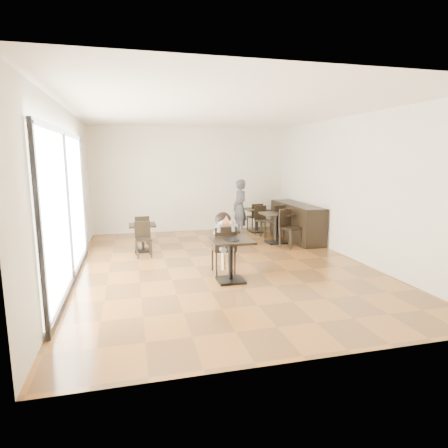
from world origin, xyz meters
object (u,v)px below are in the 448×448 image
object	(u,v)px
chair_back_b	(263,221)
adult_patron	(240,207)
child_chair	(223,249)
chair_left_a	(142,231)
child	(223,243)
chair_mid_b	(290,229)
cafe_table_left	(143,238)
child_table	(231,260)
chair_left_b	(144,240)
chair_mid_a	(274,222)
cafe_table_mid	(276,228)
chair_back_a	(255,217)
cafe_table_back	(257,220)

from	to	relation	value
chair_back_b	adult_patron	bearing A→B (deg)	149.97
child_chair	chair_left_a	bearing A→B (deg)	-61.37
child	chair_mid_b	world-z (taller)	child
adult_patron	cafe_table_left	bearing A→B (deg)	-73.72
cafe_table_left	chair_left_a	world-z (taller)	chair_left_a
child_chair	child	size ratio (longest dim) A/B	0.79
child_table	chair_left_b	world-z (taller)	chair_left_b
adult_patron	cafe_table_left	xyz separation A→B (m)	(-2.88, -1.36, -0.49)
child_table	cafe_table_left	distance (m)	3.12
adult_patron	chair_left_b	world-z (taller)	adult_patron
child	cafe_table_left	xyz separation A→B (m)	(-1.49, 2.19, -0.27)
chair_mid_b	chair_left_b	xyz separation A→B (m)	(-3.69, -0.06, -0.08)
chair_mid_a	chair_left_a	bearing A→B (deg)	-23.43
child_table	cafe_table_mid	bearing A→B (deg)	53.99
child	chair_mid_b	size ratio (longest dim) A/B	1.25
adult_patron	cafe_table_mid	world-z (taller)	adult_patron
child	chair_left_b	world-z (taller)	child
cafe_table_mid	child_table	bearing A→B (deg)	-126.01
cafe_table_left	chair_back_b	size ratio (longest dim) A/B	0.78
child_table	chair_left_a	size ratio (longest dim) A/B	0.99
child_chair	chair_left_b	xyz separation A→B (m)	(-1.49, 1.64, -0.08)
child_chair	chair_mid_b	xyz separation A→B (m)	(2.19, 1.69, 0.00)
cafe_table_mid	chair_left_b	distance (m)	3.58
cafe_table_mid	chair_mid_b	bearing A→B (deg)	-73.36
child	chair_mid_a	bearing A→B (deg)	51.84
child	chair_left_a	xyz separation A→B (m)	(-1.49, 2.74, -0.20)
child_table	chair_back_a	xyz separation A→B (m)	(2.04, 4.62, 0.03)
chair_left_b	chair_back_a	size ratio (longest dim) A/B	0.94
cafe_table_back	chair_back_b	bearing A→B (deg)	-90.00
chair_mid_a	chair_left_b	size ratio (longest dim) A/B	1.20
chair_mid_a	child_chair	bearing A→B (deg)	27.54
adult_patron	chair_back_b	bearing A→B (deg)	59.97
cafe_table_back	chair_left_b	bearing A→B (deg)	-147.95
cafe_table_left	child_table	bearing A→B (deg)	-61.37
adult_patron	chair_left_b	distance (m)	3.48
child_chair	chair_back_b	bearing A→B (deg)	-121.69
chair_back_a	chair_back_b	size ratio (longest dim) A/B	1.00
child_table	child	xyz separation A→B (m)	(0.00, 0.55, 0.21)
chair_left_a	chair_back_b	bearing A→B (deg)	-174.61
cafe_table_left	cafe_table_mid	bearing A→B (deg)	0.91
chair_mid_b	chair_back_a	size ratio (longest dim) A/B	1.13
child	cafe_table_left	world-z (taller)	child
child_table	cafe_table_left	world-z (taller)	child_table
chair_mid_a	chair_back_a	world-z (taller)	chair_mid_a
chair_back_b	cafe_table_back	bearing A→B (deg)	81.01
cafe_table_mid	chair_back_a	xyz separation A→B (m)	(0.00, 1.82, 0.03)
chair_left_b	chair_left_a	bearing A→B (deg)	86.38
chair_left_b	chair_back_a	xyz separation A→B (m)	(3.53, 2.43, 0.03)
adult_patron	chair_left_a	distance (m)	3.02
chair_left_a	child_table	bearing A→B (deg)	110.82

